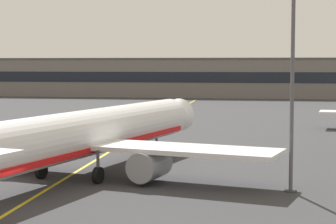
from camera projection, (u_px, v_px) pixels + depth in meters
The scene contains 6 objects.
ground_plane at pixel (2, 209), 38.79m from camera, with size 400.00×400.00×0.00m, color #353538.
taxiway_centreline at pixel (119, 146), 68.28m from camera, with size 0.30×180.00×0.01m, color yellow.
airliner_foreground at pixel (81, 136), 49.48m from camera, with size 32.22×40.97×11.65m.
apron_lamp_post at pixel (292, 83), 43.46m from camera, with size 2.24×0.90×14.94m.
safety_cone_by_nose_gear at pixel (143, 149), 64.56m from camera, with size 0.44×0.44×0.55m.
terminal_building at pixel (199, 77), 168.66m from camera, with size 162.07×12.40×10.71m.
Camera 1 is at (16.69, -35.91, 9.18)m, focal length 65.75 mm.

